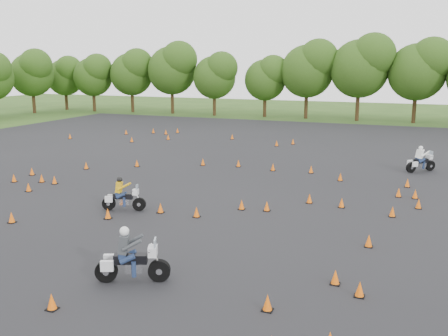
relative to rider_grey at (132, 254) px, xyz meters
name	(u,v)px	position (x,y,z in m)	size (l,w,h in m)	color
ground	(193,210)	(-1.55, 7.81, -0.91)	(140.00, 140.00, 0.00)	#2D5119
asphalt_pad	(237,182)	(-1.55, 13.81, -0.90)	(62.00, 62.00, 0.00)	black
treeline	(334,83)	(-0.89, 43.07, 3.67)	(87.03, 32.28, 10.57)	#2B4A15
traffic_cones	(221,177)	(-2.48, 13.74, -0.68)	(36.95, 33.73, 0.45)	#FF650A
rider_grey	(132,254)	(0.00, 0.00, 0.00)	(2.34, 0.72, 1.81)	#383C3F
rider_yellow	(123,194)	(-4.45, 6.49, -0.11)	(2.04, 0.63, 1.58)	gold
rider_white	(421,159)	(8.32, 20.55, -0.07)	(2.16, 0.66, 1.67)	white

